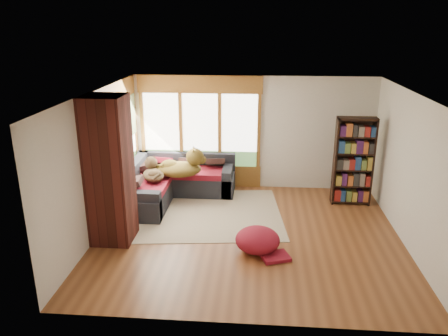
% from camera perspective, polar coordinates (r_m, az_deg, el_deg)
% --- Properties ---
extents(floor, '(5.50, 5.50, 0.00)m').
position_cam_1_polar(floor, '(8.16, 3.20, -8.68)').
color(floor, brown).
rests_on(floor, ground).
extents(ceiling, '(5.50, 5.50, 0.00)m').
position_cam_1_polar(ceiling, '(7.33, 3.57, 9.67)').
color(ceiling, white).
extents(wall_back, '(5.50, 0.04, 2.60)m').
position_cam_1_polar(wall_back, '(10.04, 3.72, 4.57)').
color(wall_back, silver).
rests_on(wall_back, ground).
extents(wall_front, '(5.50, 0.04, 2.60)m').
position_cam_1_polar(wall_front, '(5.34, 2.70, -8.62)').
color(wall_front, silver).
rests_on(wall_front, ground).
extents(wall_left, '(0.04, 5.00, 2.60)m').
position_cam_1_polar(wall_left, '(8.17, -16.29, 0.50)').
color(wall_left, silver).
rests_on(wall_left, ground).
extents(wall_right, '(0.04, 5.00, 2.60)m').
position_cam_1_polar(wall_right, '(8.08, 23.26, -0.50)').
color(wall_right, silver).
rests_on(wall_right, ground).
extents(windows_back, '(2.82, 0.10, 1.90)m').
position_cam_1_polar(windows_back, '(10.09, -3.13, 4.94)').
color(windows_back, brown).
rests_on(windows_back, wall_back).
extents(windows_left, '(0.10, 2.62, 1.90)m').
position_cam_1_polar(windows_left, '(9.23, -13.59, 3.12)').
color(windows_left, brown).
rests_on(windows_left, wall_left).
extents(roller_blind, '(0.03, 0.72, 0.90)m').
position_cam_1_polar(roller_blind, '(9.89, -12.15, 6.65)').
color(roller_blind, '#768757').
rests_on(roller_blind, wall_left).
extents(brick_chimney, '(0.70, 0.70, 2.60)m').
position_cam_1_polar(brick_chimney, '(7.74, -14.75, -0.37)').
color(brick_chimney, '#471914').
rests_on(brick_chimney, ground).
extents(sectional_sofa, '(2.20, 2.20, 0.80)m').
position_cam_1_polar(sectional_sofa, '(9.80, -7.99, -2.04)').
color(sectional_sofa, black).
rests_on(sectional_sofa, ground).
extents(area_rug, '(3.52, 2.83, 0.01)m').
position_cam_1_polar(area_rug, '(8.97, -3.17, -5.97)').
color(area_rug, beige).
rests_on(area_rug, ground).
extents(bookshelf, '(0.81, 0.27, 1.89)m').
position_cam_1_polar(bookshelf, '(9.53, 16.55, 0.81)').
color(bookshelf, black).
rests_on(bookshelf, ground).
extents(pouf, '(0.90, 0.90, 0.41)m').
position_cam_1_polar(pouf, '(7.54, 4.40, -9.27)').
color(pouf, maroon).
rests_on(pouf, area_rug).
extents(dog_tan, '(1.06, 0.73, 0.54)m').
position_cam_1_polar(dog_tan, '(9.36, -5.37, 0.34)').
color(dog_tan, brown).
rests_on(dog_tan, sectional_sofa).
extents(dog_brindle, '(0.66, 0.80, 0.39)m').
position_cam_1_polar(dog_brindle, '(9.28, -9.28, -0.50)').
color(dog_brindle, black).
rests_on(dog_brindle, sectional_sofa).
extents(throw_pillows, '(1.98, 1.68, 0.45)m').
position_cam_1_polar(throw_pillows, '(9.78, -7.71, 0.74)').
color(throw_pillows, black).
rests_on(throw_pillows, sectional_sofa).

